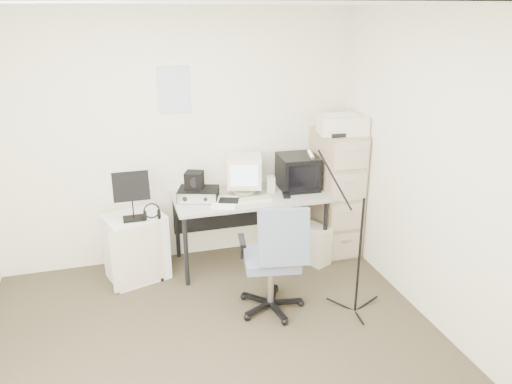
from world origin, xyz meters
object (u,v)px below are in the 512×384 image
object	(u,v)px
side_cart	(136,247)
filing_cabinet	(336,192)
desk	(250,229)
office_chair	(271,257)

from	to	relation	value
side_cart	filing_cabinet	bearing A→B (deg)	-16.29
desk	side_cart	distance (m)	1.14
filing_cabinet	side_cart	xyz separation A→B (m)	(-2.09, -0.04, -0.33)
filing_cabinet	office_chair	world-z (taller)	filing_cabinet
filing_cabinet	desk	xyz separation A→B (m)	(-0.95, -0.03, -0.29)
desk	office_chair	size ratio (longest dim) A/B	1.48
filing_cabinet	desk	bearing A→B (deg)	-178.19
desk	filing_cabinet	bearing A→B (deg)	1.81
desk	side_cart	xyz separation A→B (m)	(-1.14, -0.01, -0.04)
desk	office_chair	distance (m)	0.91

